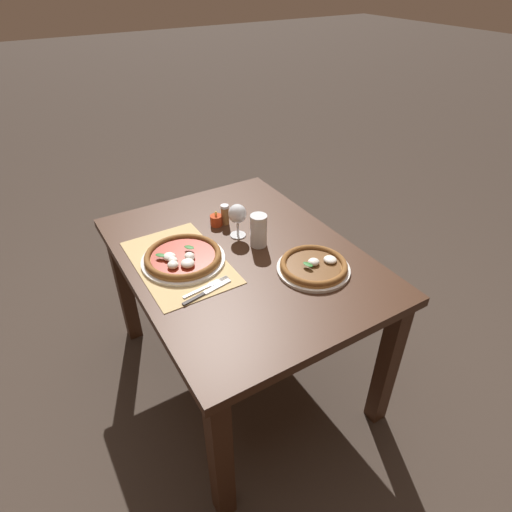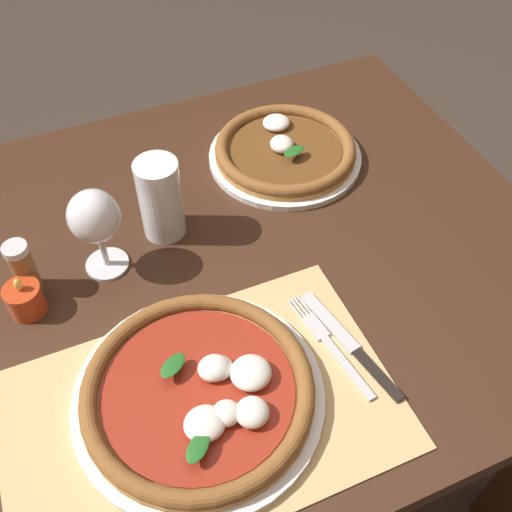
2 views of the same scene
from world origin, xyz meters
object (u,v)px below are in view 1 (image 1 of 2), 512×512
at_px(pint_glass, 259,231).
at_px(votive_candle, 216,221).
at_px(pizza_near, 183,257).
at_px(pepper_shaker, 225,214).
at_px(knife, 207,292).
at_px(fork, 207,287).
at_px(wine_glass, 237,215).
at_px(pizza_far, 314,266).

distance_m(pint_glass, votive_candle, 0.26).
distance_m(pizza_near, pepper_shaker, 0.34).
height_order(pizza_near, knife, pizza_near).
bearing_deg(fork, knife, -21.69).
height_order(pizza_near, pint_glass, pint_glass).
bearing_deg(votive_candle, knife, -30.92).
relative_size(wine_glass, votive_candle, 2.15).
xyz_separation_m(pizza_far, knife, (-0.09, -0.42, -0.01)).
distance_m(fork, votive_candle, 0.46).
bearing_deg(knife, pizza_near, 179.25).
xyz_separation_m(pizza_far, pepper_shaker, (-0.50, -0.13, 0.03)).
bearing_deg(pizza_near, knife, -0.75).
distance_m(pizza_near, pizza_far, 0.53).
distance_m(pizza_near, knife, 0.23).
height_order(pizza_near, wine_glass, wine_glass).
xyz_separation_m(pizza_far, wine_glass, (-0.38, -0.13, 0.09)).
bearing_deg(knife, wine_glass, 134.55).
height_order(fork, votive_candle, votive_candle).
bearing_deg(knife, votive_candle, 149.08).
relative_size(votive_candle, pepper_shaker, 0.74).
relative_size(pizza_near, votive_candle, 4.75).
bearing_deg(pizza_near, pint_glass, 81.03).
relative_size(fork, votive_candle, 2.78).
bearing_deg(pint_glass, knife, -61.98).
bearing_deg(wine_glass, pint_glass, 19.75).
bearing_deg(votive_candle, fork, -31.52).
xyz_separation_m(pizza_far, votive_candle, (-0.51, -0.17, 0.00)).
bearing_deg(fork, pizza_near, -177.71).
height_order(pint_glass, votive_candle, pint_glass).
height_order(pizza_far, pepper_shaker, pepper_shaker).
bearing_deg(fork, pizza_far, 73.81).
relative_size(wine_glass, pint_glass, 1.07).
distance_m(pint_glass, fork, 0.36).
bearing_deg(pizza_far, knife, -102.27).
distance_m(wine_glass, pint_glass, 0.12).
bearing_deg(pint_glass, pizza_near, -98.97).
bearing_deg(knife, pizza_far, 77.73).
relative_size(pint_glass, fork, 0.72).
bearing_deg(votive_candle, wine_glass, 17.27).
distance_m(knife, votive_candle, 0.49).
distance_m(knife, pepper_shaker, 0.50).
relative_size(pint_glass, knife, 0.68).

